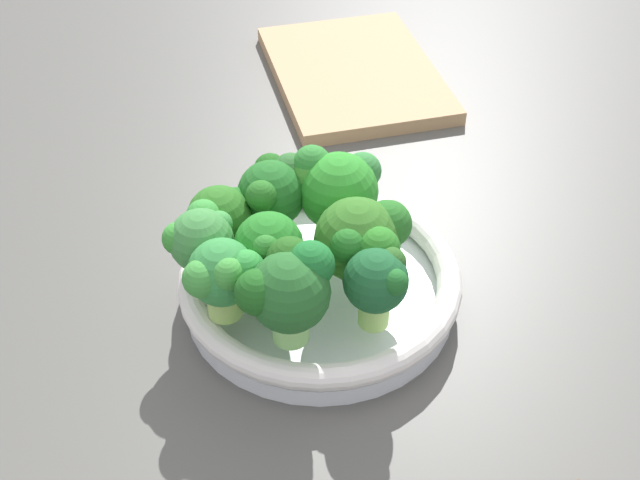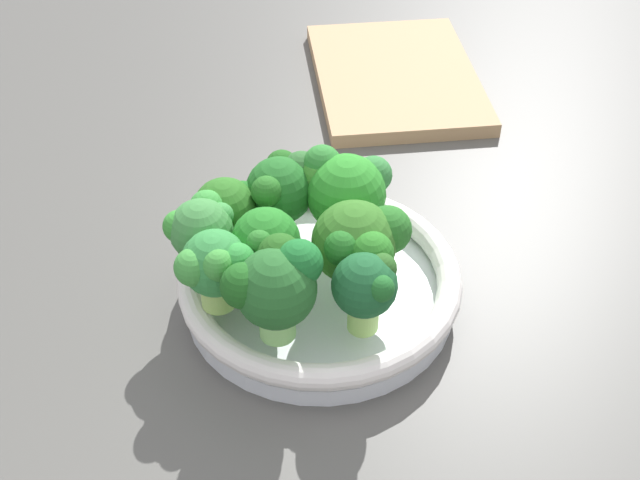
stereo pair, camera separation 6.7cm
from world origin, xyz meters
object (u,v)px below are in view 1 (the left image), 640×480
Objects in this scene: bowl at (320,284)px; broccoli_floret_1 at (223,275)px; broccoli_floret_4 at (289,287)px; broccoli_floret_5 at (273,190)px; broccoli_floret_0 at (378,282)px; broccoli_floret_3 at (270,249)px; broccoli_floret_8 at (201,238)px; cutting_board at (354,74)px; broccoli_floret_2 at (336,187)px; broccoli_floret_6 at (219,218)px; broccoli_floret_7 at (362,239)px.

broccoli_floret_1 is (5.27, -7.09, 6.00)cm from bowl.
broccoli_floret_4 is 1.15× the size of broccoli_floret_5.
broccoli_floret_1 is at bearing -53.38° from bowl.
broccoli_floret_0 is at bearing 86.46° from broccoli_floret_1.
broccoli_floret_8 is (-1.02, -5.37, 0.17)cm from broccoli_floret_3.
broccoli_floret_0 is at bearing 0.35° from cutting_board.
broccoli_floret_4 reaches higher than broccoli_floret_3.
broccoli_floret_2 is 12.34cm from broccoli_floret_8.
bowl is at bearing 98.30° from broccoli_floret_8.
broccoli_floret_1 is at bearing -93.54° from broccoli_floret_0.
broccoli_floret_6 is 0.80× the size of broccoli_floret_7.
broccoli_floret_2 is 1.07× the size of broccoli_floret_3.
broccoli_floret_7 is at bearing 72.39° from broccoli_floret_6.
broccoli_floret_0 and broccoli_floret_5 have the same top height.
broccoli_floret_2 is 0.97× the size of broccoli_floret_7.
bowl is 3.34× the size of broccoli_floret_5.
broccoli_floret_2 is at bearing -165.60° from broccoli_floret_0.
broccoli_floret_4 is 1.17× the size of broccoli_floret_8.
broccoli_floret_8 is (6.28, -5.28, 0.24)cm from broccoli_floret_5.
broccoli_floret_7 reaches higher than broccoli_floret_1.
broccoli_floret_6 is 3.72cm from broccoli_floret_8.
bowl is at bearing -144.98° from broccoli_floret_0.
broccoli_floret_0 is 11.60cm from broccoli_floret_2.
broccoli_floret_3 is 7.04cm from broccoli_floret_7.
bowl is 11.07cm from broccoli_floret_8.
cutting_board is at bearing 168.60° from broccoli_floret_3.
broccoli_floret_6 is at bearing -107.61° from broccoli_floret_7.
broccoli_floret_0 is 0.89× the size of broccoli_floret_7.
broccoli_floret_2 is at bearing -164.00° from broccoli_floret_7.
broccoli_floret_3 is at bearing -114.51° from broccoli_floret_0.
bowl is 3.42× the size of broccoli_floret_0.
broccoli_floret_3 is (7.62, -5.05, -0.07)cm from broccoli_floret_2.
broccoli_floret_4 reaches higher than broccoli_floret_7.
broccoli_floret_6 is (3.14, -9.35, -0.75)cm from broccoli_floret_2.
broccoli_floret_3 is 1.00× the size of broccoli_floret_5.
broccoli_floret_5 is at bearing -143.68° from broccoli_floret_0.
bowl is 0.96× the size of cutting_board.
bowl is at bearing 126.62° from broccoli_floret_1.
broccoli_floret_8 is at bearing -81.70° from bowl.
broccoli_floret_0 is 0.98× the size of broccoli_floret_3.
broccoli_floret_6 is at bearing -172.57° from broccoli_floret_1.
broccoli_floret_5 reaches higher than broccoli_floret_6.
broccoli_floret_4 is (4.86, 1.57, 0.72)cm from broccoli_floret_3.
broccoli_floret_8 is 0.28× the size of cutting_board.
bowl is 8.12cm from broccoli_floret_2.
broccoli_floret_4 is at bearing -43.20° from broccoli_floret_7.
broccoli_floret_1 is at bearing -111.55° from broccoli_floret_4.
cutting_board is at bearing 171.90° from broccoli_floret_4.
bowl is at bearing 37.84° from broccoli_floret_5.
broccoli_floret_2 is 1.07× the size of broccoli_floret_5.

